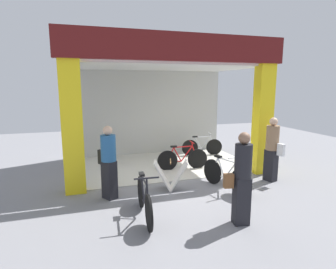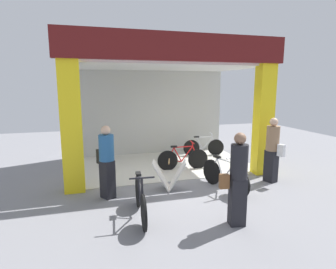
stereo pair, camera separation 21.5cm
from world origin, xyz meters
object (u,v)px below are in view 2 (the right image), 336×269
pedestrian_2 (272,149)px  sandwich_board_sign (169,175)px  bicycle_parked_0 (140,199)px  bicycle_parked_1 (224,176)px  pedestrian_1 (238,179)px  bicycle_inside_1 (183,159)px  bicycle_inside_0 (204,147)px  pedestrian_0 (107,161)px

pedestrian_2 → sandwich_board_sign: bearing=175.8°
bicycle_parked_0 → bicycle_parked_1: size_ratio=1.03×
pedestrian_1 → sandwich_board_sign: bearing=109.0°
bicycle_parked_0 → pedestrian_2: pedestrian_2 is taller
bicycle_parked_1 → sandwich_board_sign: bicycle_parked_1 is taller
bicycle_inside_1 → pedestrian_1: size_ratio=0.90×
sandwich_board_sign → pedestrian_2: (2.80, -0.21, 0.53)m
pedestrian_1 → bicycle_inside_0: bearing=73.7°
pedestrian_0 → bicycle_inside_0: bearing=39.5°
bicycle_inside_0 → bicycle_parked_0: 5.25m
sandwich_board_sign → pedestrian_0: 1.60m
bicycle_inside_1 → bicycle_parked_1: bicycle_parked_1 is taller
bicycle_inside_0 → pedestrian_2: size_ratio=0.87×
bicycle_inside_0 → pedestrian_2: bearing=-78.6°
bicycle_parked_0 → pedestrian_0: 1.40m
pedestrian_0 → pedestrian_1: 2.96m
bicycle_inside_1 → pedestrian_0: 2.90m
bicycle_parked_0 → sandwich_board_sign: bearing=53.5°
sandwich_board_sign → pedestrian_1: 2.25m
bicycle_inside_0 → bicycle_inside_1: bearing=-132.0°
bicycle_inside_1 → bicycle_parked_0: (-1.82, -2.76, 0.02)m
pedestrian_0 → bicycle_parked_1: bearing=-6.5°
pedestrian_0 → pedestrian_1: pedestrian_1 is taller
bicycle_inside_1 → pedestrian_1: bearing=-92.4°
bicycle_inside_0 → pedestrian_0: 4.80m
bicycle_parked_0 → pedestrian_1: (1.67, -0.78, 0.53)m
sandwich_board_sign → pedestrian_1: pedestrian_1 is taller
bicycle_parked_1 → bicycle_inside_0: bearing=75.5°
pedestrian_0 → pedestrian_2: 4.32m
pedestrian_1 → pedestrian_2: bearing=41.6°
bicycle_inside_0 → pedestrian_1: 5.23m
bicycle_inside_0 → bicycle_inside_1: bicycle_inside_1 is taller
bicycle_inside_1 → pedestrian_1: pedestrian_1 is taller
pedestrian_1 → bicycle_inside_1: bearing=87.6°
bicycle_inside_0 → bicycle_inside_1: (-1.31, -1.46, 0.01)m
pedestrian_2 → bicycle_parked_1: bearing=-171.7°
sandwich_board_sign → bicycle_inside_1: bearing=59.6°
bicycle_inside_0 → pedestrian_0: (-3.68, -3.04, 0.54)m
sandwich_board_sign → bicycle_parked_0: bearing=-126.5°
bicycle_parked_0 → pedestrian_0: size_ratio=1.00×
bicycle_inside_0 → bicycle_parked_0: size_ratio=0.89×
bicycle_inside_0 → bicycle_parked_0: (-3.13, -4.22, 0.04)m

